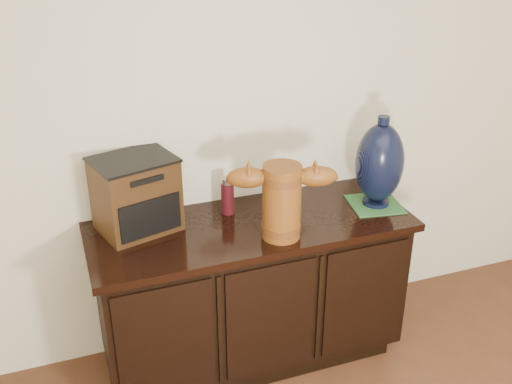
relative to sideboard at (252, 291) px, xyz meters
name	(u,v)px	position (x,y,z in m)	size (l,w,h in m)	color
sideboard	(252,291)	(0.00, 0.00, 0.00)	(1.46, 0.56, 0.75)	black
terracotta_vessel	(282,197)	(0.08, -0.15, 0.55)	(0.47, 0.21, 0.33)	brown
tv_radio	(136,194)	(-0.48, 0.13, 0.53)	(0.39, 0.35, 0.33)	#36200D
green_mat	(375,204)	(0.61, -0.03, 0.37)	(0.23, 0.23, 0.01)	#2C6331
lamp_base	(379,163)	(0.62, -0.03, 0.58)	(0.26, 0.26, 0.43)	black
spray_can	(228,196)	(-0.07, 0.13, 0.46)	(0.06, 0.06, 0.18)	#5B0F19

